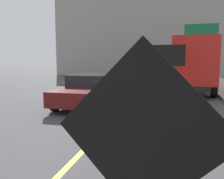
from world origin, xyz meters
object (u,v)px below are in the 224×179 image
arrow_board_trailer (166,93)px  traffic_cone_mid_lane (146,123)px  traffic_cone_near_sign (138,161)px  traffic_cone_far_lane (155,103)px  pickup_car (91,89)px  box_truck (193,63)px  roadwork_sign (142,137)px  highway_guide_sign (209,41)px

arrow_board_trailer → traffic_cone_mid_lane: size_ratio=4.18×
traffic_cone_near_sign → traffic_cone_far_lane: size_ratio=1.18×
traffic_cone_near_sign → pickup_car: bearing=115.6°
traffic_cone_near_sign → traffic_cone_mid_lane: (-0.18, 2.75, -0.05)m
traffic_cone_near_sign → traffic_cone_mid_lane: traffic_cone_near_sign is taller
arrow_board_trailer → box_truck: bearing=72.6°
roadwork_sign → traffic_cone_mid_lane: 4.94m
traffic_cone_near_sign → roadwork_sign: bearing=-81.4°
roadwork_sign → traffic_cone_mid_lane: (-0.48, 4.77, -1.15)m
roadwork_sign → traffic_cone_near_sign: (-0.30, 2.02, -1.10)m
box_truck → roadwork_sign: bearing=-95.3°
arrow_board_trailer → pickup_car: 3.48m
traffic_cone_near_sign → traffic_cone_mid_lane: size_ratio=1.17×
box_truck → traffic_cone_far_lane: 6.42m
traffic_cone_near_sign → highway_guide_sign: bearing=79.9°
arrow_board_trailer → traffic_cone_far_lane: size_ratio=4.25×
roadwork_sign → traffic_cone_near_sign: bearing=98.6°
box_truck → traffic_cone_near_sign: (-1.59, -11.99, -1.39)m
arrow_board_trailer → traffic_cone_far_lane: (-0.39, -1.56, -0.17)m
highway_guide_sign → traffic_cone_far_lane: size_ratio=7.86×
roadwork_sign → traffic_cone_mid_lane: bearing=95.8°
arrow_board_trailer → traffic_cone_far_lane: bearing=-103.9°
pickup_car → traffic_cone_mid_lane: size_ratio=7.58×
roadwork_sign → pickup_car: bearing=111.8°
pickup_car → traffic_cone_mid_lane: 4.76m
arrow_board_trailer → traffic_cone_mid_lane: bearing=-94.5°
pickup_car → highway_guide_sign: 12.94m
roadwork_sign → traffic_cone_mid_lane: size_ratio=3.62×
traffic_cone_far_lane → arrow_board_trailer: bearing=76.1°
roadwork_sign → box_truck: 14.07m
pickup_car → traffic_cone_far_lane: (2.92, -0.50, -0.39)m
highway_guide_sign → traffic_cone_far_lane: bearing=-106.0°
traffic_cone_mid_lane → highway_guide_sign: bearing=77.4°
arrow_board_trailer → traffic_cone_near_sign: 7.56m
traffic_cone_near_sign → box_truck: bearing=82.4°
roadwork_sign → box_truck: bearing=84.7°
arrow_board_trailer → highway_guide_sign: bearing=73.7°
roadwork_sign → box_truck: box_truck is taller
highway_guide_sign → traffic_cone_far_lane: highway_guide_sign is taller
pickup_car → traffic_cone_near_sign: (3.11, -6.49, -0.33)m
box_truck → highway_guide_sign: size_ratio=1.41×
pickup_car → highway_guide_sign: (6.22, 11.01, 2.73)m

